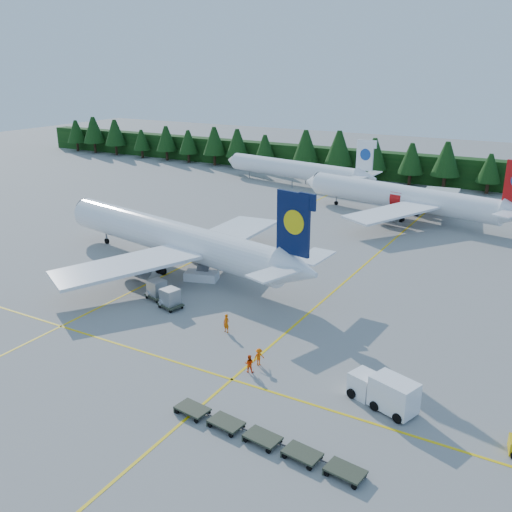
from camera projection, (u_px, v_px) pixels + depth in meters
The scene contains 15 objects.
ground at pixel (212, 334), 54.80m from camera, with size 320.00×320.00×0.00m, color gray.
taxi_stripe_a at pixel (209, 253), 77.79m from camera, with size 0.25×120.00×0.01m, color yellow.
taxi_stripe_b at pixel (347, 280), 68.37m from camera, with size 0.25×120.00×0.01m, color yellow.
taxi_stripe_cross at pixel (174, 361), 49.87m from camera, with size 80.00×0.25×0.01m, color yellow.
treeline_hedge at pixel (428, 170), 121.07m from camera, with size 220.00×4.00×6.00m, color black.
airliner_navy at pixel (165, 236), 72.65m from camera, with size 42.57×34.70×12.50m.
airliner_red at pixel (397, 196), 95.20m from camera, with size 39.10×31.84×11.50m.
airliner_far_left at pixel (288, 168), 120.42m from camera, with size 36.86×9.76×10.80m.
airstairs at pixel (202, 273), 68.45m from camera, with size 4.33×5.88×3.51m.
service_truck at pixel (383, 390), 43.14m from camera, with size 5.77×3.60×2.62m.
dolly_train at pixel (263, 437), 39.13m from camera, with size 15.01×2.55×0.14m.
uld_pair at pixel (164, 293), 61.35m from camera, with size 5.59×3.64×1.84m.
crew_a at pixel (226, 323), 54.97m from camera, with size 0.68×0.45×1.86m, color #E35A04.
crew_b at pixel (249, 364), 47.95m from camera, with size 0.78×0.60×1.60m, color #F33D05.
crew_c at pixel (259, 357), 49.02m from camera, with size 0.66×0.44×1.59m, color #FF5C05.
Camera 1 is at (28.24, -40.71, 24.96)m, focal length 40.00 mm.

